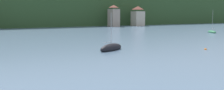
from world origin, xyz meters
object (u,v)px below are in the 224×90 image
object	(u,v)px
shore_building_eastcentral	(138,16)
sailboat_far_5	(212,32)
mooring_buoy_far	(205,50)
sailboat_mid_4	(111,48)
shore_building_central	(114,16)

from	to	relation	value
shore_building_eastcentral	sailboat_far_5	size ratio (longest dim) A/B	1.32
sailboat_far_5	mooring_buoy_far	size ratio (longest dim) A/B	16.58
mooring_buoy_far	sailboat_mid_4	bearing A→B (deg)	153.72
shore_building_eastcentral	sailboat_far_5	world-z (taller)	shore_building_eastcentral
sailboat_far_5	shore_building_eastcentral	bearing A→B (deg)	22.88
shore_building_eastcentral	mooring_buoy_far	bearing A→B (deg)	-116.91
shore_building_central	sailboat_mid_4	bearing A→B (deg)	-119.35
shore_building_eastcentral	shore_building_central	bearing A→B (deg)	179.52
shore_building_central	sailboat_far_5	bearing A→B (deg)	-80.36
sailboat_far_5	sailboat_mid_4	bearing A→B (deg)	139.95
shore_building_eastcentral	sailboat_far_5	xyz separation A→B (m)	(-4.56, -40.50, -3.78)
shore_building_central	mooring_buoy_far	world-z (taller)	shore_building_central
shore_building_central	mooring_buoy_far	xyz separation A→B (m)	(-19.22, -60.53, -4.12)
sailboat_mid_4	shore_building_central	bearing A→B (deg)	33.45
sailboat_mid_4	mooring_buoy_far	bearing A→B (deg)	-53.47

